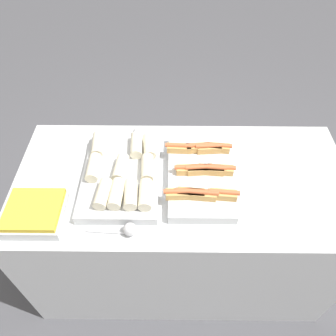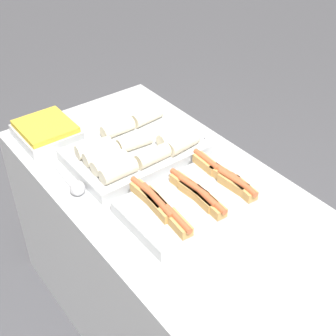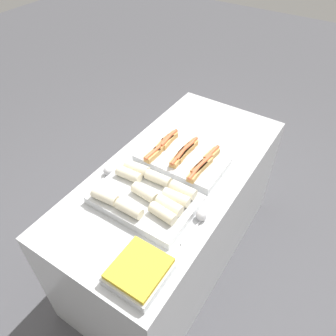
% 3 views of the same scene
% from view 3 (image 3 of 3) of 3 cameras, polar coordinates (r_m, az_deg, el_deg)
% --- Properties ---
extents(ground_plane, '(12.00, 12.00, 0.00)m').
position_cam_3_polar(ground_plane, '(2.66, 0.91, -14.52)').
color(ground_plane, '#4C4C51').
extents(counter, '(1.68, 0.80, 0.89)m').
position_cam_3_polar(counter, '(2.30, 1.03, -8.54)').
color(counter, silver).
rests_on(counter, ground_plane).
extents(tray_hotdogs, '(0.34, 0.53, 0.10)m').
position_cam_3_polar(tray_hotdogs, '(1.99, 2.47, 1.71)').
color(tray_hotdogs, silver).
rests_on(tray_hotdogs, counter).
extents(tray_wraps, '(0.37, 0.54, 0.11)m').
position_cam_3_polar(tray_wraps, '(1.76, -3.78, -5.06)').
color(tray_wraps, silver).
rests_on(tray_wraps, counter).
extents(tray_side_front, '(0.26, 0.24, 0.07)m').
position_cam_3_polar(tray_side_front, '(1.52, -5.00, -17.46)').
color(tray_side_front, silver).
rests_on(tray_side_front, counter).
extents(serving_spoon_near, '(0.23, 0.06, 0.06)m').
position_cam_3_polar(serving_spoon_near, '(1.70, 5.71, -8.43)').
color(serving_spoon_near, silver).
rests_on(serving_spoon_near, counter).
extents(serving_spoon_far, '(0.21, 0.06, 0.06)m').
position_cam_3_polar(serving_spoon_far, '(1.95, -10.47, -0.68)').
color(serving_spoon_far, silver).
rests_on(serving_spoon_far, counter).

